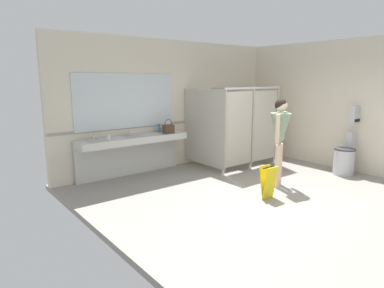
{
  "coord_description": "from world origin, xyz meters",
  "views": [
    {
      "loc": [
        -4.76,
        -3.5,
        2.1
      ],
      "look_at": [
        -1.57,
        0.55,
        1.09
      ],
      "focal_mm": 31.38,
      "sensor_mm": 36.0,
      "label": 1
    }
  ],
  "objects_px": {
    "paper_towel_dispenser_upper": "(356,114)",
    "handbag": "(168,129)",
    "paper_cup": "(109,138)",
    "paper_towel_dispenser_lower": "(353,142)",
    "person_standing": "(280,131)",
    "soap_dispenser": "(159,129)",
    "wet_floor_sign": "(268,182)",
    "trash_bin": "(344,161)"
  },
  "relations": [
    {
      "from": "handbag",
      "to": "soap_dispenser",
      "type": "height_order",
      "value": "handbag"
    },
    {
      "from": "paper_towel_dispenser_upper",
      "to": "handbag",
      "type": "xyz_separation_m",
      "value": [
        -3.28,
        2.59,
        -0.33
      ]
    },
    {
      "from": "handbag",
      "to": "trash_bin",
      "type": "bearing_deg",
      "value": -41.55
    },
    {
      "from": "soap_dispenser",
      "to": "paper_cup",
      "type": "height_order",
      "value": "soap_dispenser"
    },
    {
      "from": "paper_towel_dispenser_lower",
      "to": "person_standing",
      "type": "relative_size",
      "value": 0.29
    },
    {
      "from": "trash_bin",
      "to": "person_standing",
      "type": "bearing_deg",
      "value": 168.04
    },
    {
      "from": "soap_dispenser",
      "to": "paper_cup",
      "type": "xyz_separation_m",
      "value": [
        -1.33,
        -0.2,
        -0.04
      ]
    },
    {
      "from": "trash_bin",
      "to": "paper_cup",
      "type": "xyz_separation_m",
      "value": [
        -4.32,
        2.69,
        0.64
      ]
    },
    {
      "from": "wet_floor_sign",
      "to": "paper_towel_dispenser_lower",
      "type": "bearing_deg",
      "value": -0.46
    },
    {
      "from": "paper_towel_dispenser_upper",
      "to": "paper_cup",
      "type": "relative_size",
      "value": 4.67
    },
    {
      "from": "paper_towel_dispenser_upper",
      "to": "trash_bin",
      "type": "xyz_separation_m",
      "value": [
        -0.35,
        0.0,
        -1.03
      ]
    },
    {
      "from": "soap_dispenser",
      "to": "trash_bin",
      "type": "bearing_deg",
      "value": -43.97
    },
    {
      "from": "trash_bin",
      "to": "paper_towel_dispenser_lower",
      "type": "bearing_deg",
      "value": 2.73
    },
    {
      "from": "soap_dispenser",
      "to": "paper_cup",
      "type": "distance_m",
      "value": 1.34
    },
    {
      "from": "trash_bin",
      "to": "wet_floor_sign",
      "type": "relative_size",
      "value": 0.99
    },
    {
      "from": "paper_towel_dispenser_upper",
      "to": "soap_dispenser",
      "type": "xyz_separation_m",
      "value": [
        -3.34,
        2.89,
        -0.35
      ]
    },
    {
      "from": "trash_bin",
      "to": "soap_dispenser",
      "type": "distance_m",
      "value": 4.21
    },
    {
      "from": "trash_bin",
      "to": "paper_cup",
      "type": "height_order",
      "value": "paper_cup"
    },
    {
      "from": "paper_cup",
      "to": "paper_towel_dispenser_upper",
      "type": "bearing_deg",
      "value": -29.9
    },
    {
      "from": "person_standing",
      "to": "trash_bin",
      "type": "bearing_deg",
      "value": -11.96
    },
    {
      "from": "soap_dispenser",
      "to": "wet_floor_sign",
      "type": "bearing_deg",
      "value": -81.12
    },
    {
      "from": "handbag",
      "to": "paper_cup",
      "type": "distance_m",
      "value": 1.4
    },
    {
      "from": "paper_towel_dispenser_lower",
      "to": "paper_cup",
      "type": "xyz_separation_m",
      "value": [
        -4.67,
        2.67,
        0.24
      ]
    },
    {
      "from": "paper_towel_dispenser_upper",
      "to": "person_standing",
      "type": "bearing_deg",
      "value": 169.92
    },
    {
      "from": "paper_towel_dispenser_lower",
      "to": "handbag",
      "type": "relative_size",
      "value": 1.55
    },
    {
      "from": "paper_towel_dispenser_upper",
      "to": "handbag",
      "type": "distance_m",
      "value": 4.19
    },
    {
      "from": "paper_cup",
      "to": "paper_towel_dispenser_lower",
      "type": "bearing_deg",
      "value": -29.74
    },
    {
      "from": "paper_towel_dispenser_lower",
      "to": "wet_floor_sign",
      "type": "height_order",
      "value": "paper_towel_dispenser_lower"
    },
    {
      "from": "trash_bin",
      "to": "soap_dispenser",
      "type": "height_order",
      "value": "soap_dispenser"
    },
    {
      "from": "trash_bin",
      "to": "paper_cup",
      "type": "bearing_deg",
      "value": 148.12
    },
    {
      "from": "paper_towel_dispenser_lower",
      "to": "trash_bin",
      "type": "bearing_deg",
      "value": -177.27
    },
    {
      "from": "person_standing",
      "to": "wet_floor_sign",
      "type": "height_order",
      "value": "person_standing"
    },
    {
      "from": "paper_towel_dispenser_upper",
      "to": "handbag",
      "type": "bearing_deg",
      "value": 141.65
    },
    {
      "from": "person_standing",
      "to": "soap_dispenser",
      "type": "relative_size",
      "value": 9.07
    },
    {
      "from": "paper_towel_dispenser_lower",
      "to": "soap_dispenser",
      "type": "distance_m",
      "value": 4.42
    },
    {
      "from": "paper_towel_dispenser_lower",
      "to": "paper_cup",
      "type": "distance_m",
      "value": 5.39
    },
    {
      "from": "paper_towel_dispenser_lower",
      "to": "person_standing",
      "type": "distance_m",
      "value": 2.24
    },
    {
      "from": "person_standing",
      "to": "paper_cup",
      "type": "distance_m",
      "value": 3.4
    },
    {
      "from": "handbag",
      "to": "soap_dispenser",
      "type": "distance_m",
      "value": 0.3
    },
    {
      "from": "paper_towel_dispenser_upper",
      "to": "paper_towel_dispenser_lower",
      "type": "distance_m",
      "value": 0.63
    },
    {
      "from": "trash_bin",
      "to": "wet_floor_sign",
      "type": "height_order",
      "value": "wet_floor_sign"
    },
    {
      "from": "paper_towel_dispenser_upper",
      "to": "paper_cup",
      "type": "bearing_deg",
      "value": 150.1
    }
  ]
}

